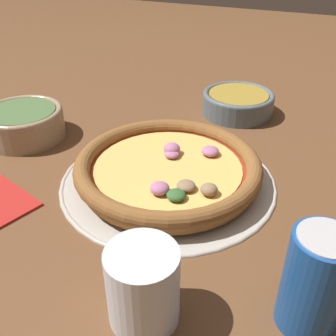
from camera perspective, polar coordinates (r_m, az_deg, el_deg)
name	(u,v)px	position (r m, az deg, el deg)	size (l,w,h in m)	color
ground_plane	(168,181)	(0.67, 0.00, -1.90)	(3.00, 3.00, 0.00)	brown
pizza_tray	(168,179)	(0.66, 0.00, -1.62)	(0.36, 0.36, 0.01)	#B7B2A8
pizza	(168,168)	(0.65, 0.04, 0.05)	(0.31, 0.31, 0.04)	#A86B33
bowl_near	(238,102)	(0.91, 10.11, 9.41)	(0.16, 0.16, 0.05)	slate
bowl_far	(24,122)	(0.84, -20.23, 6.28)	(0.16, 0.16, 0.06)	#9E8466
drinking_cup	(143,286)	(0.44, -3.64, -16.76)	(0.08, 0.08, 0.10)	silver
beverage_can	(315,282)	(0.45, 20.52, -15.21)	(0.07, 0.07, 0.12)	#194C99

